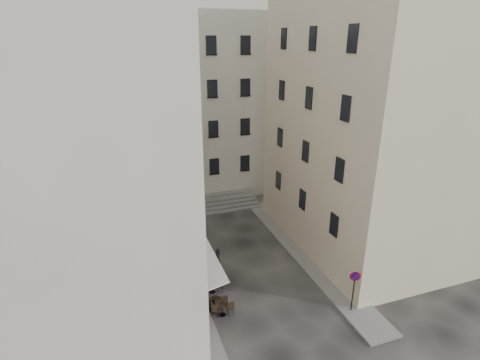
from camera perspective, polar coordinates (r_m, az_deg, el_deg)
name	(u,v)px	position (r m, az deg, el deg)	size (l,w,h in m)	color
ground	(261,291)	(23.99, 3.19, -16.47)	(90.00, 90.00, 0.00)	black
sidewalk_left	(176,268)	(26.15, -9.69, -13.11)	(2.00, 22.00, 0.12)	slate
sidewalk_right	(303,252)	(27.86, 9.56, -10.80)	(2.00, 18.00, 0.12)	slate
building_left	(48,128)	(21.24, -27.17, 7.09)	(12.20, 16.20, 20.60)	beige
building_right	(384,118)	(28.20, 21.13, 8.76)	(12.20, 14.20, 18.60)	#C7B794
building_back	(179,96)	(37.53, -9.28, 12.52)	(18.20, 10.20, 18.60)	beige
cafe_storefront	(187,269)	(22.69, -8.13, -13.28)	(1.74, 7.30, 3.50)	#420F09
stone_steps	(209,204)	(34.13, -4.80, -3.74)	(9.00, 3.15, 0.80)	#5C5957
bollard_near	(214,305)	(22.10, -4.00, -18.53)	(0.12, 0.12, 0.98)	black
bollard_mid	(199,271)	(24.84, -6.21, -13.63)	(0.12, 0.12, 0.98)	black
bollard_far	(188,245)	(27.75, -7.90, -9.72)	(0.12, 0.12, 0.98)	black
no_parking_sign	(354,284)	(22.20, 17.02, -14.85)	(0.59, 0.23, 2.70)	black
bistro_table_a	(222,309)	(21.99, -2.73, -18.99)	(1.26, 0.59, 0.88)	black
bistro_table_b	(215,303)	(22.35, -3.79, -18.15)	(1.35, 0.63, 0.95)	black
bistro_table_c	(212,286)	(23.60, -4.23, -15.81)	(1.29, 0.60, 0.91)	black
bistro_table_d	(203,271)	(24.87, -5.69, -13.61)	(1.41, 0.66, 0.99)	black
bistro_table_e	(194,256)	(26.45, -6.99, -11.40)	(1.38, 0.65, 0.97)	black
pedestrian	(217,259)	(25.39, -3.45, -11.95)	(0.58, 0.38, 1.60)	black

